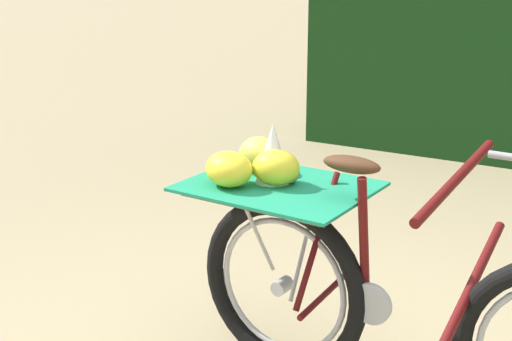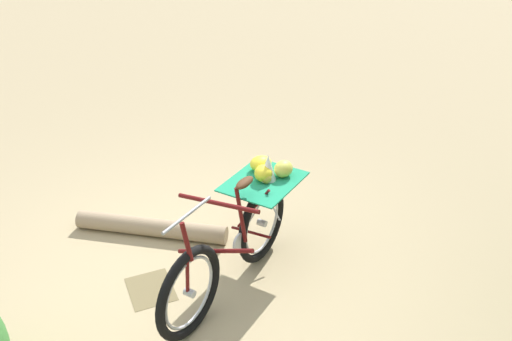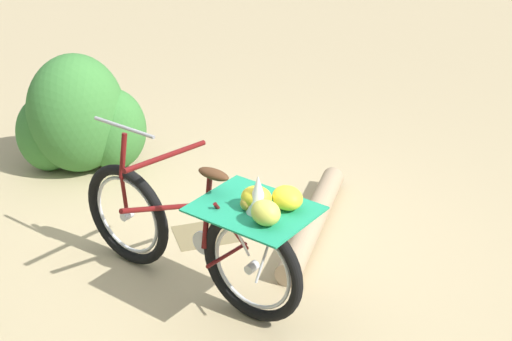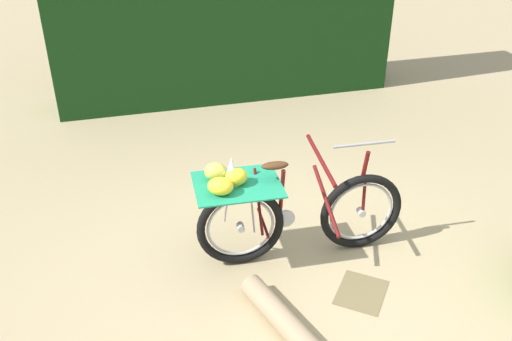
% 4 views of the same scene
% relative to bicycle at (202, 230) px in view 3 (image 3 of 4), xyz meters
% --- Properties ---
extents(ground_plane, '(60.00, 60.00, 0.00)m').
position_rel_bicycle_xyz_m(ground_plane, '(-0.20, -0.31, -0.48)').
color(ground_plane, tan).
extents(bicycle, '(1.29, 1.62, 1.03)m').
position_rel_bicycle_xyz_m(bicycle, '(0.00, 0.00, 0.00)').
color(bicycle, black).
rests_on(bicycle, ground_plane).
extents(fallen_log, '(0.99, 1.32, 0.18)m').
position_rel_bicycle_xyz_m(fallen_log, '(-0.96, -0.52, -0.40)').
color(fallen_log, '#9E8466').
rests_on(fallen_log, ground_plane).
extents(shrub_cluster, '(1.07, 0.74, 1.02)m').
position_rel_bicycle_xyz_m(shrub_cluster, '(0.53, -2.09, -0.03)').
color(shrub_cluster, '#387533').
rests_on(shrub_cluster, ground_plane).
extents(leaf_litter_patch, '(0.44, 0.36, 0.01)m').
position_rel_bicycle_xyz_m(leaf_litter_patch, '(-0.19, -0.72, -0.48)').
color(leaf_litter_patch, olive).
rests_on(leaf_litter_patch, ground_plane).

